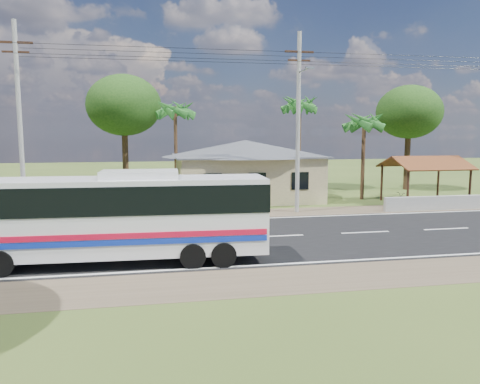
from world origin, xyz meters
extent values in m
plane|color=#334719|center=(0.00, 0.00, 0.00)|extent=(120.00, 120.00, 0.00)
cube|color=black|center=(0.00, 0.00, 0.01)|extent=(120.00, 10.00, 0.02)
cube|color=brown|center=(0.00, 6.50, 0.01)|extent=(120.00, 3.00, 0.01)
cube|color=brown|center=(0.00, -6.50, 0.01)|extent=(120.00, 3.00, 0.01)
cube|color=silver|center=(0.00, 4.70, 0.03)|extent=(120.00, 0.15, 0.01)
cube|color=silver|center=(0.00, -4.70, 0.03)|extent=(120.00, 0.15, 0.01)
cube|color=silver|center=(0.00, 0.00, 0.03)|extent=(120.00, 0.15, 0.01)
cube|color=#C6B684|center=(1.00, 13.00, 1.60)|extent=(10.00, 8.00, 3.20)
cube|color=#4C4F54|center=(1.00, 13.00, 3.25)|extent=(10.60, 8.60, 0.10)
pyramid|color=#4C4F54|center=(1.00, 13.00, 4.40)|extent=(12.40, 10.00, 1.20)
cube|color=black|center=(-2.00, 8.98, 1.70)|extent=(1.20, 0.08, 1.20)
cube|color=black|center=(1.00, 8.98, 1.70)|extent=(1.20, 0.08, 1.20)
cube|color=black|center=(4.00, 8.98, 1.70)|extent=(1.20, 0.08, 1.20)
cylinder|color=#3B2215|center=(10.70, 6.70, 1.30)|extent=(0.16, 0.16, 2.60)
cylinder|color=#3B2215|center=(10.70, 10.30, 1.30)|extent=(0.16, 0.16, 2.60)
cylinder|color=#3B2215|center=(15.30, 6.70, 1.30)|extent=(0.16, 0.16, 2.60)
cylinder|color=#3B2215|center=(15.30, 10.30, 1.30)|extent=(0.16, 0.16, 2.60)
cube|color=brown|center=(13.00, 7.40, 2.90)|extent=(5.20, 2.28, 0.90)
cube|color=brown|center=(13.00, 9.60, 2.90)|extent=(5.20, 2.28, 0.90)
cube|color=#3B2215|center=(13.00, 8.50, 3.25)|extent=(5.20, 0.12, 0.12)
cube|color=#9E9E99|center=(12.00, 5.60, 0.45)|extent=(7.00, 0.30, 0.90)
cylinder|color=#9E9E99|center=(-13.00, 6.50, 5.50)|extent=(0.26, 0.26, 11.00)
cube|color=#3B2215|center=(-13.00, 6.50, 9.80)|extent=(1.80, 0.12, 0.12)
cube|color=#3B2215|center=(-13.00, 6.50, 9.30)|extent=(1.40, 0.10, 0.10)
cylinder|color=#9E9E99|center=(3.00, 6.50, 5.50)|extent=(0.26, 0.26, 11.00)
cube|color=#3B2215|center=(3.00, 6.50, 9.80)|extent=(1.80, 0.12, 0.12)
cube|color=#3B2215|center=(3.00, 6.50, 9.30)|extent=(1.40, 0.10, 0.10)
cylinder|color=gray|center=(3.00, 5.50, 8.60)|extent=(0.08, 2.00, 0.08)
cube|color=gray|center=(3.00, 4.50, 8.60)|extent=(0.50, 0.18, 0.12)
cylinder|color=black|center=(-5.00, 6.50, 9.60)|extent=(16.00, 0.02, 0.02)
cylinder|color=black|center=(10.50, 6.50, 9.60)|extent=(15.00, 0.02, 0.02)
cylinder|color=#47301E|center=(9.50, 11.00, 3.00)|extent=(0.28, 0.28, 6.00)
cylinder|color=#47301E|center=(6.00, 15.50, 3.75)|extent=(0.28, 0.28, 7.50)
cylinder|color=#47301E|center=(-4.00, 16.00, 3.50)|extent=(0.28, 0.28, 7.00)
cylinder|color=#47301E|center=(-8.00, 18.00, 2.97)|extent=(0.50, 0.50, 5.95)
ellipsoid|color=#14340E|center=(-8.00, 18.00, 7.15)|extent=(6.00, 6.00, 4.92)
cylinder|color=#47301E|center=(16.00, 16.00, 2.80)|extent=(0.50, 0.50, 5.60)
ellipsoid|color=#14340E|center=(16.00, 16.00, 6.72)|extent=(5.60, 5.60, 4.59)
cube|color=silver|center=(-7.31, -3.38, 1.85)|extent=(11.47, 2.81, 2.85)
cube|color=black|center=(-7.31, -3.38, 2.56)|extent=(11.52, 2.86, 1.04)
cube|color=#B80B29|center=(-7.36, -4.58, 1.33)|extent=(11.19, 0.47, 0.21)
cube|color=#0E279C|center=(-7.36, -4.58, 1.09)|extent=(11.19, 0.47, 0.21)
cube|color=silver|center=(-6.36, -3.41, 3.42)|extent=(2.90, 1.63, 0.28)
cylinder|color=black|center=(-11.15, -4.32, 0.47)|extent=(0.96, 0.37, 0.95)
cylinder|color=black|center=(-11.06, -2.14, 0.47)|extent=(0.96, 0.37, 0.95)
cylinder|color=black|center=(-4.51, -4.58, 0.47)|extent=(0.96, 0.37, 0.95)
cylinder|color=black|center=(-4.42, -2.40, 0.47)|extent=(0.96, 0.37, 0.95)
cylinder|color=black|center=(-3.37, -4.62, 0.47)|extent=(0.96, 0.37, 0.95)
cylinder|color=black|center=(-3.29, -2.44, 0.47)|extent=(0.96, 0.37, 0.95)
imported|color=black|center=(9.76, 6.60, 0.51)|extent=(2.07, 1.31, 1.03)
camera|label=1|loc=(-5.92, -21.33, 4.99)|focal=35.00mm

